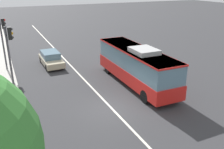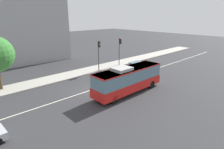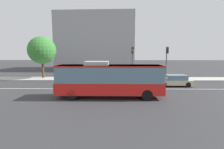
{
  "view_description": "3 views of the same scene",
  "coord_description": "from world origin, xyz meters",
  "px_view_note": "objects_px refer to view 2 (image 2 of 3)",
  "views": [
    {
      "loc": [
        -13.84,
        6.44,
        8.4
      ],
      "look_at": [
        2.0,
        -0.95,
        1.72
      ],
      "focal_mm": 39.37,
      "sensor_mm": 36.0,
      "label": 1
    },
    {
      "loc": [
        -13.11,
        -18.1,
        9.29
      ],
      "look_at": [
        2.98,
        -0.97,
        1.74
      ],
      "focal_mm": 29.87,
      "sensor_mm": 36.0,
      "label": 2
    },
    {
      "loc": [
        3.62,
        -19.53,
        4.26
      ],
      "look_at": [
        3.37,
        -1.61,
        1.94
      ],
      "focal_mm": 26.92,
      "sensor_mm": 36.0,
      "label": 3
    }
  ],
  "objects_px": {
    "traffic_light_near_corner": "(120,47)",
    "traffic_light_mid_block": "(99,51)",
    "sedan_beige": "(136,66)",
    "transit_bus": "(128,79)"
  },
  "relations": [
    {
      "from": "transit_bus",
      "to": "sedan_beige",
      "type": "distance_m",
      "value": 9.95
    },
    {
      "from": "traffic_light_near_corner",
      "to": "traffic_light_mid_block",
      "type": "bearing_deg",
      "value": -88.16
    },
    {
      "from": "traffic_light_near_corner",
      "to": "traffic_light_mid_block",
      "type": "distance_m",
      "value": 5.23
    },
    {
      "from": "traffic_light_near_corner",
      "to": "traffic_light_mid_block",
      "type": "height_order",
      "value": "same"
    },
    {
      "from": "transit_bus",
      "to": "sedan_beige",
      "type": "height_order",
      "value": "transit_bus"
    },
    {
      "from": "transit_bus",
      "to": "traffic_light_near_corner",
      "type": "distance_m",
      "value": 13.0
    },
    {
      "from": "transit_bus",
      "to": "traffic_light_mid_block",
      "type": "distance_m",
      "value": 10.19
    },
    {
      "from": "sedan_beige",
      "to": "traffic_light_mid_block",
      "type": "relative_size",
      "value": 0.87
    },
    {
      "from": "sedan_beige",
      "to": "traffic_light_mid_block",
      "type": "xyz_separation_m",
      "value": [
        -5.0,
        3.98,
        2.84
      ]
    },
    {
      "from": "traffic_light_mid_block",
      "to": "sedan_beige",
      "type": "bearing_deg",
      "value": 54.59
    }
  ]
}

